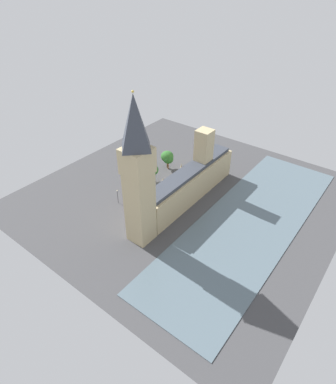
# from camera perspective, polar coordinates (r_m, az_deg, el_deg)

# --- Properties ---
(ground_plane) EXTENTS (130.72, 130.72, 0.00)m
(ground_plane) POSITION_cam_1_polar(r_m,az_deg,el_deg) (150.08, 3.05, -0.58)
(ground_plane) COLOR #424244
(river_thames) EXTENTS (35.86, 117.65, 0.25)m
(river_thames) POSITION_cam_1_polar(r_m,az_deg,el_deg) (138.35, 14.12, -5.37)
(river_thames) COLOR slate
(river_thames) RESTS_ON ground
(parliament_building) EXTENTS (10.34, 57.82, 29.56)m
(parliament_building) POSITION_cam_1_polar(r_m,az_deg,el_deg) (145.40, 4.10, 2.02)
(parliament_building) COLOR tan
(parliament_building) RESTS_ON ground
(clock_tower) EXTENTS (9.53, 9.53, 58.16)m
(clock_tower) POSITION_cam_1_polar(r_m,az_deg,el_deg) (110.07, -5.35, 3.45)
(clock_tower) COLOR tan
(clock_tower) RESTS_ON ground
(car_black_by_river_gate) EXTENTS (2.10, 4.81, 1.74)m
(car_black_by_river_gate) POSITION_cam_1_polar(r_m,az_deg,el_deg) (170.50, 3.98, 4.57)
(car_black_by_river_gate) COLOR black
(car_black_by_river_gate) RESTS_ON ground
(car_yellow_cab_under_trees) EXTENTS (2.33, 4.83, 1.74)m
(car_yellow_cab_under_trees) POSITION_cam_1_polar(r_m,az_deg,el_deg) (164.75, 2.60, 3.42)
(car_yellow_cab_under_trees) COLOR gold
(car_yellow_cab_under_trees) RESTS_ON ground
(car_blue_trailing) EXTENTS (1.88, 4.38, 1.74)m
(car_blue_trailing) POSITION_cam_1_polar(r_m,az_deg,el_deg) (157.72, 1.05, 1.84)
(car_blue_trailing) COLOR navy
(car_blue_trailing) RESTS_ON ground
(car_white_leading) EXTENTS (2.15, 4.26, 1.74)m
(car_white_leading) POSITION_cam_1_polar(r_m,az_deg,el_deg) (152.64, -1.46, 0.56)
(car_white_leading) COLOR silver
(car_white_leading) RESTS_ON ground
(double_decker_bus_corner) EXTENTS (2.85, 10.56, 4.75)m
(double_decker_bus_corner) POSITION_cam_1_polar(r_m,az_deg,el_deg) (143.88, -3.94, -1.12)
(double_decker_bus_corner) COLOR red
(double_decker_bus_corner) RESTS_ON ground
(pedestrian_opposite_hall) EXTENTS (0.54, 0.63, 1.68)m
(pedestrian_opposite_hall) POSITION_cam_1_polar(r_m,az_deg,el_deg) (167.17, 6.10, 3.70)
(pedestrian_opposite_hall) COLOR #336B60
(pedestrian_opposite_hall) RESTS_ON ground
(pedestrian_near_tower) EXTENTS (0.68, 0.67, 1.64)m
(pedestrian_near_tower) POSITION_cam_1_polar(r_m,az_deg,el_deg) (139.04, -3.42, -3.58)
(pedestrian_near_tower) COLOR navy
(pedestrian_near_tower) RESTS_ON ground
(pedestrian_midblock) EXTENTS (0.56, 0.64, 1.55)m
(pedestrian_midblock) POSITION_cam_1_polar(r_m,az_deg,el_deg) (141.14, -2.43, -2.88)
(pedestrian_midblock) COLOR navy
(pedestrian_midblock) RESTS_ON ground
(plane_tree_kerbside) EXTENTS (6.70, 6.70, 10.75)m
(plane_tree_kerbside) POSITION_cam_1_polar(r_m,az_deg,el_deg) (154.31, -4.63, 3.97)
(plane_tree_kerbside) COLOR brown
(plane_tree_kerbside) RESTS_ON ground
(plane_tree_far_end) EXTENTS (5.35, 5.35, 8.12)m
(plane_tree_far_end) POSITION_cam_1_polar(r_m,az_deg,el_deg) (166.60, 0.04, 5.82)
(plane_tree_far_end) COLOR brown
(plane_tree_far_end) RESTS_ON ground
(plane_tree_slot_10) EXTENTS (6.17, 6.17, 8.69)m
(plane_tree_slot_10) POSITION_cam_1_polar(r_m,az_deg,el_deg) (157.24, -2.81, 3.92)
(plane_tree_slot_10) COLOR brown
(plane_tree_slot_10) RESTS_ON ground
(plane_tree_slot_11) EXTENTS (6.58, 6.58, 9.48)m
(plane_tree_slot_11) POSITION_cam_1_polar(r_m,az_deg,el_deg) (167.42, -0.15, 6.31)
(plane_tree_slot_11) COLOR brown
(plane_tree_slot_11) RESTS_ON ground
(street_lamp_slot_12) EXTENTS (0.56, 0.56, 6.93)m
(street_lamp_slot_12) POSITION_cam_1_polar(r_m,az_deg,el_deg) (144.21, -8.93, -0.37)
(street_lamp_slot_12) COLOR black
(street_lamp_slot_12) RESTS_ON ground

